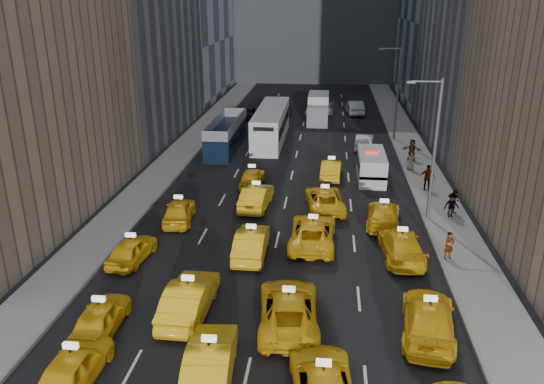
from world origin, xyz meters
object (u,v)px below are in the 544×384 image
at_px(double_decker, 226,134).
at_px(city_bus, 271,125).
at_px(pedestrian_0, 449,246).
at_px(taxi_0, 74,367).
at_px(taxi_1, 210,361).
at_px(taxi_2, 323,383).
at_px(nypd_van, 371,166).
at_px(box_truck, 318,109).

relative_size(double_decker, city_bus, 0.78).
xyz_separation_m(double_decker, pedestrian_0, (16.10, -20.64, -0.48)).
xyz_separation_m(taxi_0, city_bus, (3.45, 35.56, 0.88)).
height_order(taxi_0, taxi_1, taxi_1).
bearing_deg(taxi_0, taxi_2, -177.66).
bearing_deg(double_decker, pedestrian_0, -54.35).
relative_size(taxi_2, city_bus, 0.38).
relative_size(taxi_0, nypd_van, 0.77).
relative_size(taxi_1, city_bus, 0.38).
bearing_deg(nypd_van, taxi_2, -101.43).
relative_size(nypd_van, box_truck, 0.80).
bearing_deg(pedestrian_0, double_decker, 104.18).
bearing_deg(taxi_0, double_decker, -88.02).
relative_size(taxi_0, city_bus, 0.33).
xyz_separation_m(taxi_1, nypd_van, (7.52, 24.03, 0.24)).
height_order(box_truck, pedestrian_0, box_truck).
height_order(taxi_0, double_decker, double_decker).
relative_size(nypd_van, double_decker, 0.55).
bearing_deg(nypd_van, taxi_0, -120.48).
xyz_separation_m(nypd_van, box_truck, (-4.65, 19.59, 0.46)).
xyz_separation_m(nypd_van, double_decker, (-12.85, 7.22, 0.38)).
xyz_separation_m(taxi_0, double_decker, (-0.37, 32.01, 0.70)).
xyz_separation_m(taxi_2, double_decker, (-9.53, 31.85, 0.75)).
xyz_separation_m(taxi_0, nypd_van, (12.48, 24.79, 0.31)).
distance_m(nypd_van, box_truck, 20.14).
relative_size(taxi_0, double_decker, 0.42).
relative_size(city_bus, pedestrian_0, 8.13).
bearing_deg(taxi_2, city_bus, -88.13).
bearing_deg(taxi_2, taxi_0, -6.28).
xyz_separation_m(box_truck, pedestrian_0, (7.90, -33.01, -0.56)).
bearing_deg(taxi_0, taxi_1, -169.97).
height_order(taxi_1, taxi_2, taxi_1).
distance_m(taxi_1, pedestrian_0, 15.12).
bearing_deg(city_bus, pedestrian_0, -55.64).
bearing_deg(taxi_1, city_bus, -92.05).
xyz_separation_m(taxi_1, pedestrian_0, (10.77, 10.61, 0.14)).
bearing_deg(taxi_2, taxi_1, -15.38).
bearing_deg(box_truck, double_decker, -119.60).
height_order(nypd_van, city_bus, city_bus).
relative_size(nypd_van, pedestrian_0, 3.47).
distance_m(city_bus, pedestrian_0, 27.14).
distance_m(taxi_0, city_bus, 35.74).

